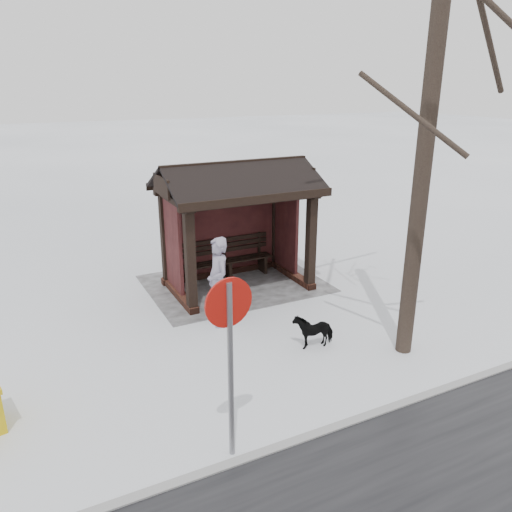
{
  "coord_description": "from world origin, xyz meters",
  "views": [
    {
      "loc": [
        4.67,
        10.38,
        4.75
      ],
      "look_at": [
        -0.1,
        0.8,
        1.03
      ],
      "focal_mm": 35.0,
      "sensor_mm": 36.0,
      "label": 1
    }
  ],
  "objects": [
    {
      "name": "ground",
      "position": [
        0.0,
        0.0,
        0.0
      ],
      "size": [
        120.0,
        120.0,
        0.0
      ],
      "primitive_type": "plane",
      "color": "white",
      "rests_on": "ground"
    },
    {
      "name": "kerb",
      "position": [
        0.0,
        5.5,
        0.01
      ],
      "size": [
        120.0,
        0.15,
        0.06
      ],
      "primitive_type": "cube",
      "color": "gray",
      "rests_on": "ground"
    },
    {
      "name": "trampled_patch",
      "position": [
        0.0,
        -0.2,
        0.01
      ],
      "size": [
        4.2,
        3.2,
        0.02
      ],
      "primitive_type": "cube",
      "color": "#949499",
      "rests_on": "ground"
    },
    {
      "name": "bus_shelter",
      "position": [
        0.0,
        -0.16,
        2.17
      ],
      "size": [
        3.6,
        2.4,
        3.09
      ],
      "color": "#351B13",
      "rests_on": "ground"
    },
    {
      "name": "pedestrian",
      "position": [
        1.18,
        1.66,
        0.94
      ],
      "size": [
        0.48,
        0.7,
        1.88
      ],
      "primitive_type": "imported",
      "rotation": [
        0.0,
        0.0,
        1.53
      ],
      "color": "gray",
      "rests_on": "ground"
    },
    {
      "name": "dog",
      "position": [
        -0.09,
        3.27,
        0.32
      ],
      "size": [
        0.79,
        0.42,
        0.64
      ],
      "primitive_type": "imported",
      "rotation": [
        0.0,
        0.0,
        1.46
      ],
      "color": "black",
      "rests_on": "ground"
    },
    {
      "name": "road_sign",
      "position": [
        2.5,
        5.28,
        1.82
      ],
      "size": [
        0.65,
        0.12,
        2.55
      ],
      "rotation": [
        0.0,
        0.0,
        0.11
      ],
      "color": "gray",
      "rests_on": "ground"
    }
  ]
}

